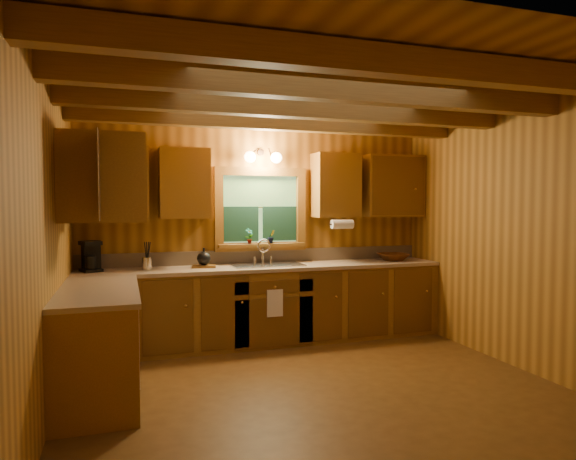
{
  "coord_description": "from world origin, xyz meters",
  "views": [
    {
      "loc": [
        -1.57,
        -4.02,
        1.61
      ],
      "look_at": [
        0.0,
        0.8,
        1.35
      ],
      "focal_mm": 31.53,
      "sensor_mm": 36.0,
      "label": 1
    }
  ],
  "objects_px": {
    "cutting_board": "(204,266)",
    "wicker_basket": "(393,257)",
    "coffee_maker": "(91,256)",
    "sink": "(267,269)"
  },
  "relations": [
    {
      "from": "cutting_board",
      "to": "wicker_basket",
      "type": "xyz_separation_m",
      "value": [
        2.37,
        -0.06,
        0.03
      ]
    },
    {
      "from": "cutting_board",
      "to": "wicker_basket",
      "type": "relative_size",
      "value": 0.7
    },
    {
      "from": "coffee_maker",
      "to": "wicker_basket",
      "type": "bearing_deg",
      "value": -25.64
    },
    {
      "from": "coffee_maker",
      "to": "cutting_board",
      "type": "relative_size",
      "value": 1.24
    },
    {
      "from": "coffee_maker",
      "to": "cutting_board",
      "type": "distance_m",
      "value": 1.2
    },
    {
      "from": "sink",
      "to": "cutting_board",
      "type": "distance_m",
      "value": 0.72
    },
    {
      "from": "sink",
      "to": "coffee_maker",
      "type": "relative_size",
      "value": 2.54
    },
    {
      "from": "sink",
      "to": "coffee_maker",
      "type": "bearing_deg",
      "value": 177.66
    },
    {
      "from": "sink",
      "to": "wicker_basket",
      "type": "relative_size",
      "value": 2.21
    },
    {
      "from": "coffee_maker",
      "to": "wicker_basket",
      "type": "height_order",
      "value": "coffee_maker"
    }
  ]
}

